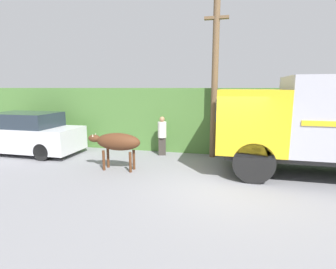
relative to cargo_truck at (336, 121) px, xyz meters
name	(u,v)px	position (x,y,z in m)	size (l,w,h in m)	color
ground_plane	(219,184)	(-3.28, -1.32, -1.76)	(60.00, 60.00, 0.00)	gray
hillside_embankment	(226,115)	(-3.28, 5.16, -0.40)	(32.00, 6.31, 2.72)	#4C7A38
building_backdrop	(124,116)	(-8.29, 3.59, -0.45)	(6.59, 2.70, 2.59)	#8CC69E
cargo_truck	(336,121)	(0.00, 0.00, 0.00)	(6.69, 2.38, 3.08)	#2D2D2D
brown_cow	(117,142)	(-6.67, -0.79, -0.81)	(1.86, 0.58, 1.26)	#512D19
parked_suv	(25,134)	(-11.38, 0.38, -0.93)	(4.72, 1.83, 1.72)	silver
pedestrian_on_hill	(162,134)	(-5.72, 1.46, -0.89)	(0.42, 0.42, 1.59)	#38332D
utility_pole	(215,78)	(-3.69, 1.69, 1.34)	(0.90, 0.25, 5.98)	brown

